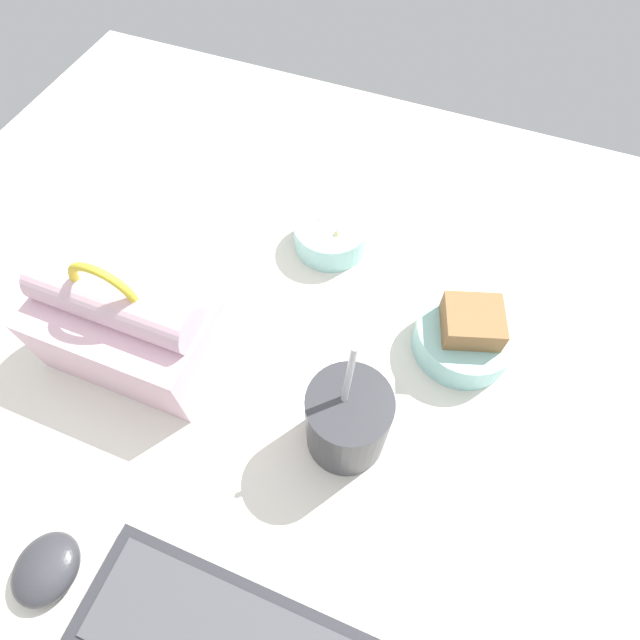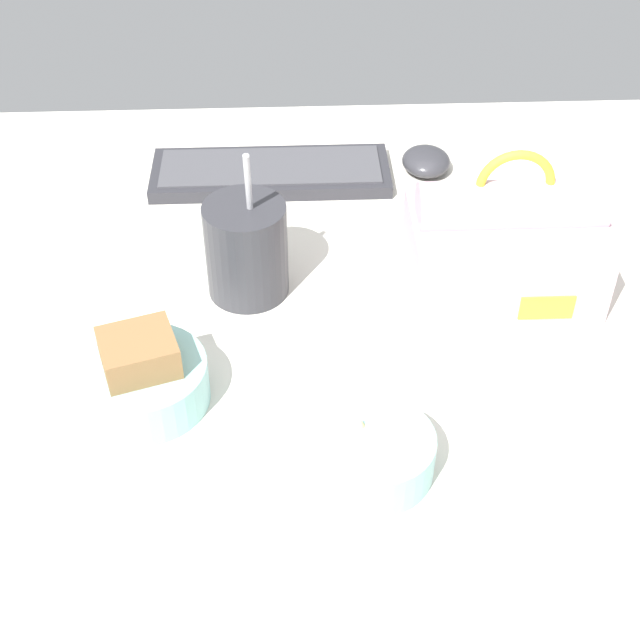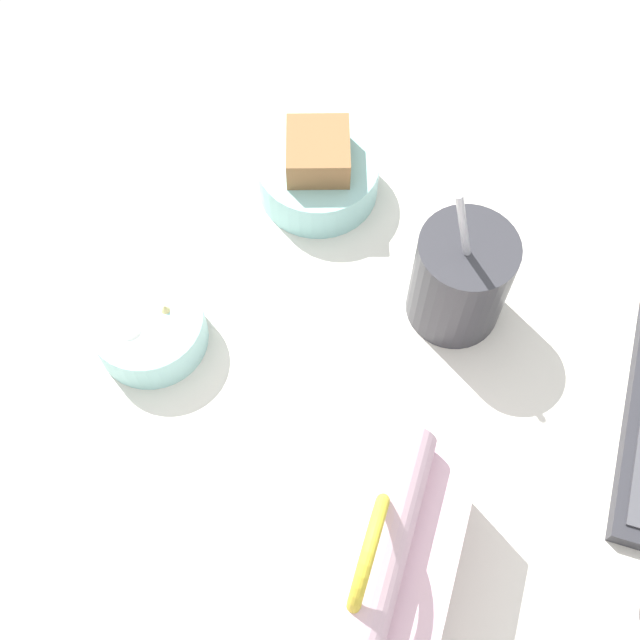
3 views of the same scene
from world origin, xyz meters
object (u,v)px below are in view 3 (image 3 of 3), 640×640
(bento_bowl_sandwich, at_px, (318,172))
(bento_bowl_snacks, at_px, (150,328))
(soup_cup, at_px, (461,278))
(lunch_bag, at_px, (363,573))

(bento_bowl_sandwich, bearing_deg, bento_bowl_snacks, -24.24)
(soup_cup, xyz_separation_m, bento_bowl_snacks, (0.12, -0.28, -0.04))
(lunch_bag, distance_m, bento_bowl_sandwich, 0.43)
(bento_bowl_sandwich, relative_size, bento_bowl_snacks, 1.18)
(bento_bowl_sandwich, xyz_separation_m, bento_bowl_snacks, (0.22, -0.10, -0.01))
(soup_cup, bearing_deg, lunch_bag, -2.72)
(lunch_bag, xyz_separation_m, bento_bowl_sandwich, (-0.39, -0.16, -0.03))
(bento_bowl_sandwich, height_order, bento_bowl_snacks, bento_bowl_sandwich)
(soup_cup, distance_m, bento_bowl_snacks, 0.30)
(bento_bowl_snacks, bearing_deg, bento_bowl_sandwich, 155.76)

